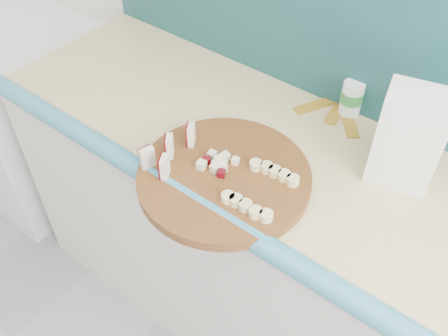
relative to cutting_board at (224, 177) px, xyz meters
name	(u,v)px	position (x,y,z in m)	size (l,w,h in m)	color
kitchen_counter	(317,275)	(0.24, 0.19, -0.47)	(2.20, 0.63, 0.91)	silver
backsplash	(410,50)	(0.24, 0.48, 0.24)	(2.20, 0.02, 0.50)	teal
porcelain_fixture	(29,107)	(-1.31, 0.19, -0.52)	(0.70, 0.72, 0.84)	white
cutting_board	(224,177)	(0.00, 0.00, 0.00)	(0.45, 0.45, 0.03)	#45260E
apple_wedges	(168,151)	(-0.15, -0.05, 0.05)	(0.08, 0.18, 0.06)	beige
apple_chunks	(215,166)	(-0.03, 0.00, 0.03)	(0.07, 0.08, 0.02)	#F1E7C0
banana_slices	(261,189)	(0.11, 0.01, 0.02)	(0.15, 0.18, 0.02)	beige
flour_bag	(409,138)	(0.35, 0.29, 0.12)	(0.16, 0.11, 0.27)	silver
canister	(352,98)	(0.12, 0.45, 0.04)	(0.07, 0.07, 0.11)	white
banana_peel	(335,111)	(0.09, 0.43, -0.01)	(0.22, 0.18, 0.01)	gold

